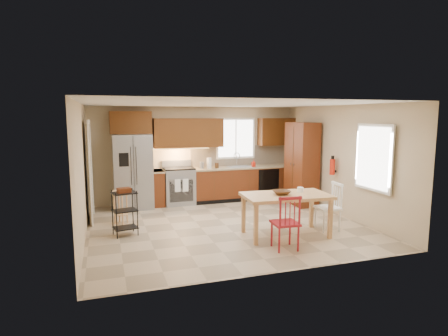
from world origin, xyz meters
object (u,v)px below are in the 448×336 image
table_jar (300,191)px  table_bowl (281,195)px  range_stove (179,186)px  chair_white (328,207)px  fire_extinguisher (332,167)px  utility_cart (125,213)px  refrigerator (133,172)px  pantry (302,164)px  chair_red (285,222)px  dining_table (286,215)px  soap_bottle (253,163)px  bar_stool (121,207)px

table_jar → table_bowl: bearing=-167.5°
range_stove → chair_white: chair_white is taller
table_jar → range_stove: bearing=120.2°
fire_extinguisher → utility_cart: (-4.66, -0.17, -0.67)m
refrigerator → pantry: 4.23m
chair_red → dining_table: bearing=65.6°
fire_extinguisher → chair_red: fire_extinguisher is taller
chair_red → pantry: bearing=59.9°
chair_red → chair_white: size_ratio=1.00×
range_stove → fire_extinguisher: size_ratio=2.56×
range_stove → dining_table: range_stove is taller
refrigerator → soap_bottle: bearing=-0.5°
chair_white → fire_extinguisher: bearing=-32.8°
refrigerator → chair_red: size_ratio=1.92×
dining_table → soap_bottle: bearing=82.8°
dining_table → utility_cart: size_ratio=1.85×
dining_table → refrigerator: bearing=133.6°
refrigerator → pantry: bearing=-12.6°
chair_white → table_bowl: (-1.05, -0.05, 0.32)m
refrigerator → table_bowl: 3.97m
pantry → fire_extinguisher: (0.20, -1.05, 0.05)m
range_stove → chair_white: size_ratio=0.97×
chair_white → table_bowl: bearing=96.6°
dining_table → chair_red: size_ratio=1.70×
soap_bottle → chair_red: size_ratio=0.20×
refrigerator → utility_cart: (-0.33, -2.14, -0.48)m
refrigerator → fire_extinguisher: refrigerator is taller
chair_red → table_bowl: size_ratio=2.90×
table_bowl → table_jar: 0.46m
table_bowl → chair_white: bearing=2.7°
refrigerator → range_stove: (1.15, 0.06, -0.45)m
chair_red → bar_stool: bearing=140.7°
range_stove → utility_cart: 2.65m
range_stove → dining_table: (1.43, -3.16, -0.07)m
table_bowl → utility_cart: bearing=161.1°
chair_white → utility_cart: bearing=80.6°
fire_extinguisher → dining_table: size_ratio=0.22×
chair_white → bar_stool: chair_white is taller
pantry → chair_white: pantry is taller
soap_bottle → table_bowl: 3.16m
dining_table → table_bowl: (-0.10, 0.00, 0.40)m
refrigerator → pantry: pantry is taller
range_stove → refrigerator: bearing=-177.0°
dining_table → chair_red: bearing=-114.4°
utility_cart → table_bowl: bearing=-31.3°
fire_extinguisher → table_bowl: 2.19m
fire_extinguisher → utility_cart: size_ratio=0.41×
table_bowl → utility_cart: size_ratio=0.37×
fire_extinguisher → dining_table: (-1.75, -1.13, -0.71)m
dining_table → table_bowl: bearing=-176.1°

